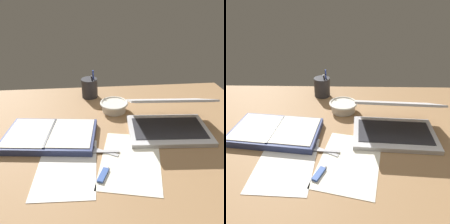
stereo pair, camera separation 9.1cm
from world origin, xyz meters
The scene contains 9 objects.
desk_top centered at (0.00, 0.00, 1.00)cm, with size 140.00×100.00×2.00cm, color #936D47.
laptop centered at (24.59, 3.31, 6.68)cm, with size 34.18×28.77×16.48cm.
bowl centered at (3.86, 20.77, 4.59)cm, with size 13.46×13.46×4.63cm.
pen_cup centered at (-7.62, 37.37, 7.18)cm, with size 8.49×8.49×15.24cm.
planner centered at (-23.27, 0.62, 3.53)cm, with size 37.01×24.78×3.25cm.
scissors centered at (-6.87, -8.30, 2.34)cm, with size 13.58×7.97×0.80cm.
paper_sheet_front centered at (6.23, -14.32, 2.08)cm, with size 20.32×29.48×0.16cm, color silver.
paper_sheet_beside_planner centered at (-15.62, -15.65, 2.08)cm, with size 19.66×27.55×0.16cm, color white.
usb_drive centered at (-3.70, -20.72, 2.50)cm, with size 4.35×7.24×1.00cm.
Camera 1 is at (-5.50, -70.78, 54.85)cm, focal length 35.00 mm.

